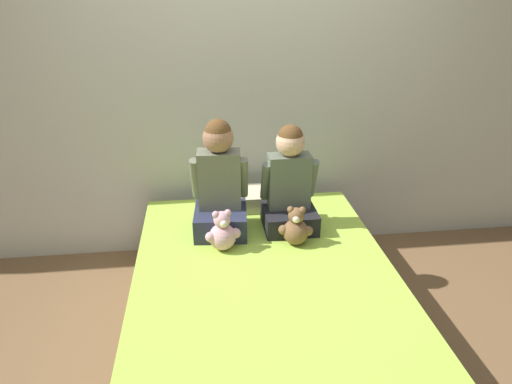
% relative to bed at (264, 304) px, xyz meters
% --- Properties ---
extents(ground_plane, '(14.00, 14.00, 0.00)m').
position_rel_bed_xyz_m(ground_plane, '(0.00, 0.00, -0.23)').
color(ground_plane, brown).
extents(wall_behind_bed, '(8.00, 0.06, 2.50)m').
position_rel_bed_xyz_m(wall_behind_bed, '(0.00, 1.08, 1.02)').
color(wall_behind_bed, beige).
rests_on(wall_behind_bed, ground_plane).
extents(bed, '(1.41, 1.86, 0.47)m').
position_rel_bed_xyz_m(bed, '(0.00, 0.00, 0.00)').
color(bed, '#997F60').
rests_on(bed, ground_plane).
extents(child_on_left, '(0.35, 0.35, 0.70)m').
position_rel_bed_xyz_m(child_on_left, '(-0.21, 0.46, 0.54)').
color(child_on_left, '#282D47').
rests_on(child_on_left, bed).
extents(child_on_right, '(0.35, 0.31, 0.66)m').
position_rel_bed_xyz_m(child_on_right, '(0.22, 0.46, 0.52)').
color(child_on_right, black).
rests_on(child_on_right, bed).
extents(teddy_bear_held_by_left_child, '(0.21, 0.16, 0.25)m').
position_rel_bed_xyz_m(teddy_bear_held_by_left_child, '(-0.21, 0.23, 0.34)').
color(teddy_bear_held_by_left_child, '#DBA3B2').
rests_on(teddy_bear_held_by_left_child, bed).
extents(teddy_bear_held_by_right_child, '(0.20, 0.15, 0.24)m').
position_rel_bed_xyz_m(teddy_bear_held_by_right_child, '(0.22, 0.24, 0.34)').
color(teddy_bear_held_by_right_child, brown).
rests_on(teddy_bear_held_by_right_child, bed).
extents(pillow_at_headboard, '(0.57, 0.26, 0.11)m').
position_rel_bed_xyz_m(pillow_at_headboard, '(0.00, 0.77, 0.29)').
color(pillow_at_headboard, beige).
rests_on(pillow_at_headboard, bed).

